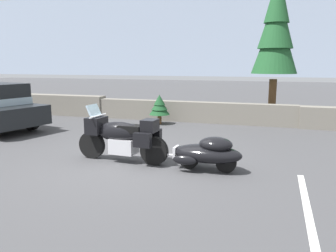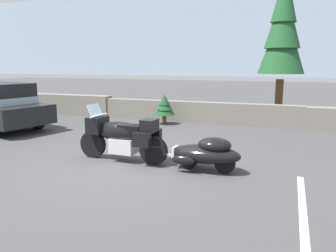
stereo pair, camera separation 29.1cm
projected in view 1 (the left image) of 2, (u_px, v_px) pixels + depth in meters
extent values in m
plane|color=#424244|center=(130.00, 163.00, 7.86)|extent=(80.00, 80.00, 0.00)
cube|color=slate|center=(27.00, 103.00, 15.88)|extent=(8.00, 0.58, 0.91)
cube|color=slate|center=(192.00, 112.00, 13.46)|extent=(8.00, 0.44, 0.81)
cube|color=#99A8BF|center=(268.00, 44.00, 96.34)|extent=(240.00, 80.00, 16.00)
cylinder|color=black|center=(92.00, 145.00, 8.27)|extent=(0.67, 0.17, 0.66)
cylinder|color=black|center=(154.00, 151.00, 7.70)|extent=(0.67, 0.17, 0.66)
cube|color=silver|center=(124.00, 146.00, 7.96)|extent=(0.62, 0.47, 0.36)
ellipsoid|color=black|center=(120.00, 132.00, 7.93)|extent=(1.22, 0.49, 0.48)
cube|color=black|center=(97.00, 125.00, 8.12)|extent=(0.38, 0.54, 0.40)
cube|color=#9EB7C6|center=(94.00, 112.00, 8.08)|extent=(0.21, 0.45, 0.34)
cube|color=black|center=(131.00, 129.00, 7.81)|extent=(0.58, 0.38, 0.16)
cube|color=black|center=(150.00, 126.00, 7.63)|extent=(0.34, 0.41, 0.28)
cube|color=black|center=(142.00, 140.00, 7.42)|extent=(0.41, 0.18, 0.32)
cube|color=black|center=(153.00, 135.00, 7.98)|extent=(0.41, 0.18, 0.32)
cylinder|color=silver|center=(98.00, 116.00, 8.07)|extent=(0.07, 0.70, 0.04)
cylinder|color=silver|center=(93.00, 135.00, 8.20)|extent=(0.26, 0.08, 0.54)
cylinder|color=black|center=(189.00, 159.00, 7.44)|extent=(0.44, 0.12, 0.44)
cylinder|color=black|center=(226.00, 163.00, 7.16)|extent=(0.44, 0.12, 0.44)
ellipsoid|color=black|center=(207.00, 154.00, 7.27)|extent=(1.53, 0.74, 0.40)
ellipsoid|color=black|center=(216.00, 144.00, 7.17)|extent=(0.74, 0.59, 0.32)
cube|color=silver|center=(176.00, 152.00, 7.52)|extent=(0.07, 0.32, 0.24)
ellipsoid|color=black|center=(185.00, 160.00, 7.13)|extent=(0.53, 0.16, 0.20)
ellipsoid|color=black|center=(193.00, 153.00, 7.72)|extent=(0.53, 0.16, 0.20)
cylinder|color=silver|center=(160.00, 154.00, 7.66)|extent=(0.70, 0.08, 0.05)
cylinder|color=black|center=(31.00, 120.00, 11.82)|extent=(0.71, 0.37, 0.68)
cylinder|color=brown|center=(272.00, 100.00, 13.59)|extent=(0.30, 0.30, 1.69)
cone|color=#1E5128|center=(275.00, 39.00, 13.16)|extent=(1.77, 1.77, 2.67)
cone|color=#1E5128|center=(277.00, 18.00, 13.01)|extent=(1.37, 1.37, 2.33)
cylinder|color=brown|center=(160.00, 120.00, 13.00)|extent=(0.16, 0.16, 0.33)
cone|color=#194723|center=(159.00, 108.00, 12.91)|extent=(0.79, 0.79, 0.52)
cone|color=#194723|center=(159.00, 104.00, 12.88)|extent=(0.62, 0.62, 0.45)
cone|color=#194723|center=(159.00, 100.00, 12.86)|extent=(0.44, 0.44, 0.39)
cube|color=silver|center=(308.00, 210.00, 5.33)|extent=(0.12, 3.60, 0.01)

